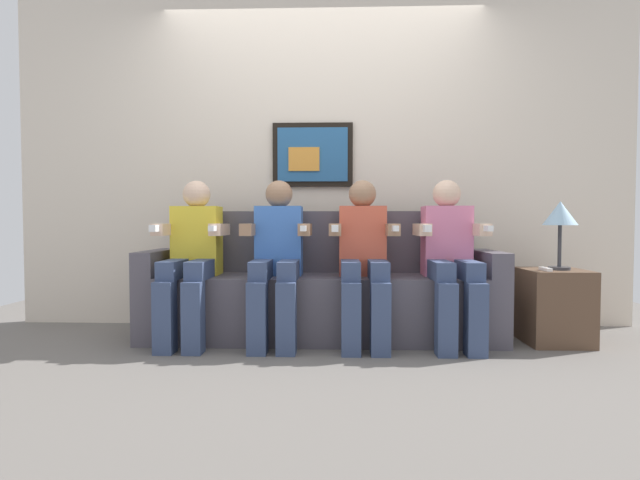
# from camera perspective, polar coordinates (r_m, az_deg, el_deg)

# --- Properties ---
(ground_plane) EXTENTS (6.33, 6.33, 0.00)m
(ground_plane) POSITION_cam_1_polar(r_m,az_deg,el_deg) (3.10, -0.09, -13.17)
(ground_plane) COLOR #66605B
(back_wall_assembly) EXTENTS (4.87, 0.10, 2.60)m
(back_wall_assembly) POSITION_cam_1_polar(r_m,az_deg,el_deg) (3.78, 0.28, 9.50)
(back_wall_assembly) COLOR beige
(back_wall_assembly) RESTS_ON ground_plane
(couch) EXTENTS (2.47, 0.58, 0.90)m
(couch) POSITION_cam_1_polar(r_m,az_deg,el_deg) (3.35, 0.10, -6.52)
(couch) COLOR #514C56
(couch) RESTS_ON ground_plane
(person_leftmost) EXTENTS (0.46, 0.56, 1.11)m
(person_leftmost) POSITION_cam_1_polar(r_m,az_deg,el_deg) (3.30, -15.31, -1.61)
(person_leftmost) COLOR yellow
(person_leftmost) RESTS_ON ground_plane
(person_left_center) EXTENTS (0.46, 0.56, 1.11)m
(person_left_center) POSITION_cam_1_polar(r_m,az_deg,el_deg) (3.17, -5.23, -1.69)
(person_left_center) COLOR #3F72CC
(person_left_center) RESTS_ON ground_plane
(person_right_center) EXTENTS (0.46, 0.56, 1.11)m
(person_right_center) POSITION_cam_1_polar(r_m,az_deg,el_deg) (3.16, 5.28, -1.71)
(person_right_center) COLOR #D8593F
(person_right_center) RESTS_ON ground_plane
(person_rightmost) EXTENTS (0.46, 0.56, 1.11)m
(person_rightmost) POSITION_cam_1_polar(r_m,az_deg,el_deg) (3.24, 15.58, -1.67)
(person_rightmost) COLOR pink
(person_rightmost) RESTS_ON ground_plane
(side_table_right) EXTENTS (0.40, 0.40, 0.50)m
(side_table_right) POSITION_cam_1_polar(r_m,az_deg,el_deg) (3.58, 26.55, -7.21)
(side_table_right) COLOR brown
(side_table_right) RESTS_ON ground_plane
(table_lamp) EXTENTS (0.22, 0.22, 0.46)m
(table_lamp) POSITION_cam_1_polar(r_m,az_deg,el_deg) (3.53, 27.18, 2.57)
(table_lamp) COLOR #333338
(table_lamp) RESTS_ON side_table_right
(spare_remote_on_table) EXTENTS (0.04, 0.13, 0.02)m
(spare_remote_on_table) POSITION_cam_1_polar(r_m,az_deg,el_deg) (3.43, 25.73, -3.20)
(spare_remote_on_table) COLOR white
(spare_remote_on_table) RESTS_ON side_table_right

